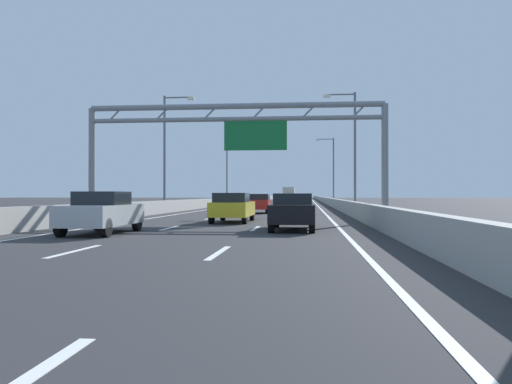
{
  "coord_description": "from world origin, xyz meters",
  "views": [
    {
      "loc": [
        3.91,
        0.14,
        1.41
      ],
      "look_at": [
        -1.11,
        51.41,
        1.66
      ],
      "focal_mm": 36.55,
      "sensor_mm": 36.0,
      "label": 1
    }
  ],
  "objects_px": {
    "streetlamp_right_mid": "(352,144)",
    "streetlamp_left_far": "(228,167)",
    "sign_gantry": "(237,131)",
    "streetlamp_left_mid": "(167,146)",
    "red_car": "(258,203)",
    "streetlamp_right_far": "(332,167)",
    "box_truck": "(289,193)",
    "yellow_car": "(233,207)",
    "silver_car": "(102,212)",
    "black_car": "(293,211)"
  },
  "relations": [
    {
      "from": "streetlamp_right_mid",
      "to": "streetlamp_left_far",
      "type": "relative_size",
      "value": 1.0
    },
    {
      "from": "sign_gantry",
      "to": "streetlamp_left_mid",
      "type": "height_order",
      "value": "streetlamp_left_mid"
    },
    {
      "from": "sign_gantry",
      "to": "red_car",
      "type": "xyz_separation_m",
      "value": [
        0.04,
        11.5,
        -4.09
      ]
    },
    {
      "from": "streetlamp_right_mid",
      "to": "streetlamp_right_far",
      "type": "distance_m",
      "value": 33.39
    },
    {
      "from": "sign_gantry",
      "to": "box_truck",
      "type": "relative_size",
      "value": 1.91
    },
    {
      "from": "streetlamp_right_far",
      "to": "yellow_car",
      "type": "relative_size",
      "value": 2.1
    },
    {
      "from": "streetlamp_right_far",
      "to": "streetlamp_left_mid",
      "type": "bearing_deg",
      "value": -114.09
    },
    {
      "from": "sign_gantry",
      "to": "streetlamp_right_far",
      "type": "height_order",
      "value": "streetlamp_right_far"
    },
    {
      "from": "sign_gantry",
      "to": "streetlamp_right_far",
      "type": "bearing_deg",
      "value": 81.17
    },
    {
      "from": "sign_gantry",
      "to": "silver_car",
      "type": "height_order",
      "value": "sign_gantry"
    },
    {
      "from": "sign_gantry",
      "to": "streetlamp_left_far",
      "type": "distance_m",
      "value": 47.72
    },
    {
      "from": "streetlamp_right_mid",
      "to": "streetlamp_right_far",
      "type": "xyz_separation_m",
      "value": [
        0.0,
        33.39,
        0.0
      ]
    },
    {
      "from": "streetlamp_left_mid",
      "to": "box_truck",
      "type": "bearing_deg",
      "value": 83.58
    },
    {
      "from": "streetlamp_left_mid",
      "to": "yellow_car",
      "type": "xyz_separation_m",
      "value": [
        7.63,
        -15.5,
        -4.63
      ]
    },
    {
      "from": "streetlamp_right_far",
      "to": "black_car",
      "type": "height_order",
      "value": "streetlamp_right_far"
    },
    {
      "from": "sign_gantry",
      "to": "streetlamp_right_mid",
      "type": "height_order",
      "value": "streetlamp_right_mid"
    },
    {
      "from": "streetlamp_left_mid",
      "to": "black_car",
      "type": "bearing_deg",
      "value": -62.61
    },
    {
      "from": "streetlamp_right_far",
      "to": "black_car",
      "type": "xyz_separation_m",
      "value": [
        -4.11,
        -54.27,
        -4.64
      ]
    },
    {
      "from": "streetlamp_right_mid",
      "to": "streetlamp_right_far",
      "type": "height_order",
      "value": "same"
    },
    {
      "from": "streetlamp_right_mid",
      "to": "yellow_car",
      "type": "bearing_deg",
      "value": -115.22
    },
    {
      "from": "streetlamp_left_far",
      "to": "yellow_car",
      "type": "relative_size",
      "value": 2.1
    },
    {
      "from": "streetlamp_left_mid",
      "to": "silver_car",
      "type": "distance_m",
      "value": 24.39
    },
    {
      "from": "streetlamp_right_far",
      "to": "red_car",
      "type": "xyz_separation_m",
      "value": [
        -7.27,
        -35.61,
        -4.64
      ]
    },
    {
      "from": "streetlamp_left_mid",
      "to": "yellow_car",
      "type": "height_order",
      "value": "streetlamp_left_mid"
    },
    {
      "from": "black_car",
      "to": "streetlamp_right_far",
      "type": "bearing_deg",
      "value": 85.67
    },
    {
      "from": "sign_gantry",
      "to": "black_car",
      "type": "distance_m",
      "value": 8.85
    },
    {
      "from": "streetlamp_left_far",
      "to": "red_car",
      "type": "bearing_deg",
      "value": -77.86
    },
    {
      "from": "silver_car",
      "to": "black_car",
      "type": "bearing_deg",
      "value": 21.85
    },
    {
      "from": "streetlamp_left_mid",
      "to": "box_truck",
      "type": "xyz_separation_m",
      "value": [
        7.65,
        68.03,
        -3.76
      ]
    },
    {
      "from": "sign_gantry",
      "to": "streetlamp_right_mid",
      "type": "relative_size",
      "value": 1.72
    },
    {
      "from": "streetlamp_left_mid",
      "to": "yellow_car",
      "type": "bearing_deg",
      "value": -63.79
    },
    {
      "from": "streetlamp_left_mid",
      "to": "black_car",
      "type": "xyz_separation_m",
      "value": [
        10.82,
        -20.88,
        -4.64
      ]
    },
    {
      "from": "silver_car",
      "to": "yellow_car",
      "type": "height_order",
      "value": "silver_car"
    },
    {
      "from": "box_truck",
      "to": "streetlamp_left_mid",
      "type": "bearing_deg",
      "value": -96.42
    },
    {
      "from": "sign_gantry",
      "to": "streetlamp_right_mid",
      "type": "distance_m",
      "value": 15.56
    },
    {
      "from": "yellow_car",
      "to": "box_truck",
      "type": "height_order",
      "value": "box_truck"
    },
    {
      "from": "sign_gantry",
      "to": "streetlamp_left_far",
      "type": "bearing_deg",
      "value": 99.18
    },
    {
      "from": "streetlamp_left_mid",
      "to": "box_truck",
      "type": "relative_size",
      "value": 1.11
    },
    {
      "from": "box_truck",
      "to": "sign_gantry",
      "type": "bearing_deg",
      "value": -90.03
    },
    {
      "from": "streetlamp_right_mid",
      "to": "streetlamp_right_far",
      "type": "bearing_deg",
      "value": 90.0
    },
    {
      "from": "black_car",
      "to": "sign_gantry",
      "type": "bearing_deg",
      "value": 114.11
    },
    {
      "from": "streetlamp_right_far",
      "to": "streetlamp_right_mid",
      "type": "bearing_deg",
      "value": -90.0
    },
    {
      "from": "box_truck",
      "to": "red_car",
      "type": "bearing_deg",
      "value": -90.0
    },
    {
      "from": "streetlamp_left_mid",
      "to": "streetlamp_right_far",
      "type": "height_order",
      "value": "same"
    },
    {
      "from": "sign_gantry",
      "to": "red_car",
      "type": "relative_size",
      "value": 3.85
    },
    {
      "from": "streetlamp_left_mid",
      "to": "streetlamp_right_far",
      "type": "xyz_separation_m",
      "value": [
        14.93,
        33.39,
        0.0
      ]
    },
    {
      "from": "streetlamp_left_mid",
      "to": "streetlamp_right_mid",
      "type": "xyz_separation_m",
      "value": [
        14.93,
        0.0,
        0.0
      ]
    },
    {
      "from": "streetlamp_right_mid",
      "to": "silver_car",
      "type": "distance_m",
      "value": 26.4
    },
    {
      "from": "sign_gantry",
      "to": "streetlamp_left_mid",
      "type": "distance_m",
      "value": 15.7
    },
    {
      "from": "streetlamp_left_far",
      "to": "yellow_car",
      "type": "bearing_deg",
      "value": -81.13
    }
  ]
}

